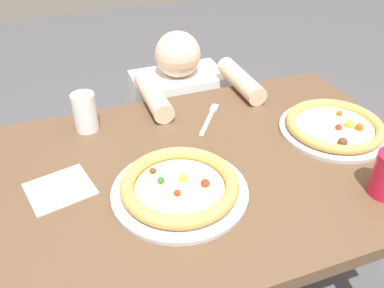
{
  "coord_description": "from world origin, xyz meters",
  "views": [
    {
      "loc": [
        -0.37,
        -0.83,
        1.46
      ],
      "look_at": [
        -0.03,
        0.07,
        0.78
      ],
      "focal_mm": 38.0,
      "sensor_mm": 36.0,
      "label": 1
    }
  ],
  "objects_px": {
    "pizza_near": "(180,187)",
    "water_cup_clear": "(85,112)",
    "fork": "(210,117)",
    "pizza_far": "(334,127)",
    "diner_seated": "(180,139)"
  },
  "relations": [
    {
      "from": "pizza_near",
      "to": "diner_seated",
      "type": "xyz_separation_m",
      "value": [
        0.23,
        0.69,
        -0.36
      ]
    },
    {
      "from": "fork",
      "to": "diner_seated",
      "type": "relative_size",
      "value": 0.19
    },
    {
      "from": "fork",
      "to": "water_cup_clear",
      "type": "bearing_deg",
      "value": 169.45
    },
    {
      "from": "diner_seated",
      "to": "pizza_near",
      "type": "bearing_deg",
      "value": -108.45
    },
    {
      "from": "water_cup_clear",
      "to": "diner_seated",
      "type": "distance_m",
      "value": 0.65
    },
    {
      "from": "pizza_near",
      "to": "pizza_far",
      "type": "distance_m",
      "value": 0.56
    },
    {
      "from": "pizza_near",
      "to": "pizza_far",
      "type": "relative_size",
      "value": 1.05
    },
    {
      "from": "pizza_far",
      "to": "pizza_near",
      "type": "bearing_deg",
      "value": -169.2
    },
    {
      "from": "pizza_far",
      "to": "fork",
      "type": "distance_m",
      "value": 0.4
    },
    {
      "from": "pizza_near",
      "to": "pizza_far",
      "type": "xyz_separation_m",
      "value": [
        0.55,
        0.11,
        -0.0
      ]
    },
    {
      "from": "pizza_near",
      "to": "water_cup_clear",
      "type": "bearing_deg",
      "value": 114.65
    },
    {
      "from": "fork",
      "to": "diner_seated",
      "type": "height_order",
      "value": "diner_seated"
    },
    {
      "from": "water_cup_clear",
      "to": "fork",
      "type": "relative_size",
      "value": 0.71
    },
    {
      "from": "water_cup_clear",
      "to": "diner_seated",
      "type": "xyz_separation_m",
      "value": [
        0.41,
        0.3,
        -0.4
      ]
    },
    {
      "from": "fork",
      "to": "pizza_far",
      "type": "bearing_deg",
      "value": -32.2
    }
  ]
}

